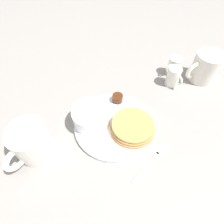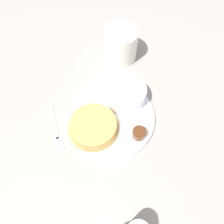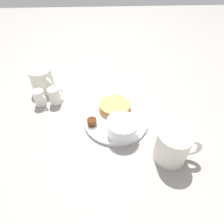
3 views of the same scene
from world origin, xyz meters
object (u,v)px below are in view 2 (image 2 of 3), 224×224
Objects in this scene: bowl at (126,93)px; fork at (56,132)px; plate at (110,117)px; coffee_mug at (120,44)px.

fork is at bearing 167.93° from bowl.
bowl is (0.06, 0.01, 0.03)m from plate.
coffee_mug reaches higher than plate.
bowl reaches higher than fork.
plate reaches higher than fork.
plate is 0.07m from bowl.
coffee_mug is at bearing 17.37° from fork.
bowl is at bearing -125.84° from coffee_mug.
bowl is at bearing 13.04° from plate.
coffee_mug is (0.16, 0.15, 0.04)m from plate.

